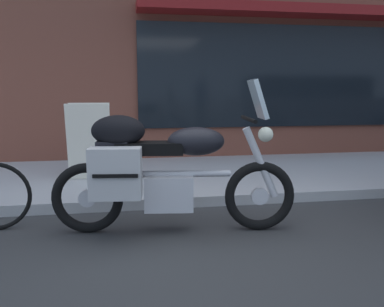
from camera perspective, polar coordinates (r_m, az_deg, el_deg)
name	(u,v)px	position (r m, az deg, el deg)	size (l,w,h in m)	color
ground_plane	(202,248)	(3.42, 1.49, -13.44)	(80.00, 80.00, 0.00)	#353535
touring_motorcycle	(160,168)	(3.62, -4.57, -2.11)	(2.25, 0.64, 1.41)	black
sandwich_board_sign	(89,141)	(5.51, -14.52, 1.73)	(0.55, 0.43, 1.01)	silver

